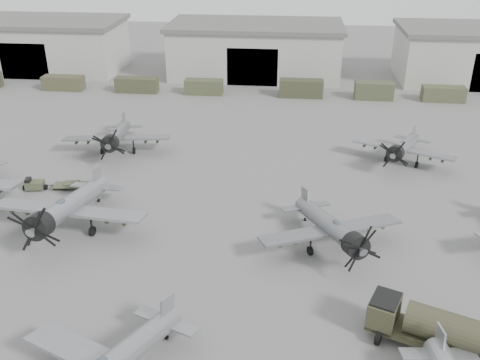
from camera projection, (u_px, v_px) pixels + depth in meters
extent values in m
plane|color=slate|center=(190.00, 311.00, 37.37)|extent=(220.00, 220.00, 0.00)
cube|color=#ADACA2|center=(41.00, 46.00, 94.17)|extent=(28.00, 14.00, 8.00)
cube|color=#5A5A55|center=(37.00, 21.00, 92.23)|extent=(29.00, 14.80, 0.70)
cube|color=black|center=(24.00, 61.00, 88.56)|extent=(8.12, 0.40, 6.00)
cube|color=#ADACA2|center=(255.00, 51.00, 90.80)|extent=(28.00, 14.00, 8.00)
cube|color=#5A5A55|center=(256.00, 25.00, 88.86)|extent=(29.00, 14.80, 0.70)
cube|color=black|center=(252.00, 67.00, 85.19)|extent=(8.12, 0.40, 6.00)
cube|color=#42412B|center=(63.00, 83.00, 84.02)|extent=(6.37, 2.20, 2.18)
cube|color=#3A3B27|center=(137.00, 85.00, 82.95)|extent=(6.51, 2.20, 2.25)
cube|color=#41452D|center=(204.00, 87.00, 82.03)|extent=(5.80, 2.20, 2.22)
cube|color=#373825|center=(301.00, 88.00, 80.62)|extent=(6.55, 2.20, 2.63)
cube|color=#3F452D|center=(374.00, 91.00, 79.67)|extent=(5.66, 2.20, 2.58)
cube|color=#43472E|center=(443.00, 94.00, 78.86)|extent=(6.18, 2.20, 2.19)
cylinder|color=gray|center=(120.00, 358.00, 30.52)|extent=(5.44, 10.13, 3.06)
cube|color=gray|center=(167.00, 309.00, 34.06)|extent=(0.75, 1.55, 1.96)
cylinder|color=black|center=(167.00, 338.00, 34.80)|extent=(0.23, 0.33, 0.31)
cube|color=#9C9FA4|center=(440.00, 341.00, 31.50)|extent=(0.27, 1.63, 1.95)
cylinder|color=gray|center=(72.00, 204.00, 46.26)|extent=(2.80, 11.61, 3.39)
cylinder|color=black|center=(39.00, 226.00, 41.43)|extent=(2.23, 1.92, 2.26)
cube|color=gray|center=(69.00, 210.00, 45.81)|extent=(13.73, 3.78, 0.61)
cube|color=gray|center=(97.00, 177.00, 50.65)|extent=(0.32, 1.81, 2.17)
ellipsoid|color=#3F4C54|center=(60.00, 203.00, 44.30)|extent=(0.78, 1.36, 0.61)
cylinder|color=black|center=(49.00, 226.00, 46.76)|extent=(0.39, 0.89, 0.87)
cylinder|color=black|center=(92.00, 231.00, 46.02)|extent=(0.39, 0.89, 0.87)
cylinder|color=black|center=(99.00, 200.00, 51.44)|extent=(0.17, 0.36, 0.35)
cylinder|color=gray|center=(328.00, 224.00, 43.80)|extent=(5.42, 9.91, 3.00)
cylinder|color=black|center=(356.00, 246.00, 39.63)|extent=(2.28, 2.13, 2.00)
cube|color=gray|center=(331.00, 230.00, 43.41)|extent=(11.85, 6.77, 0.54)
cube|color=gray|center=(305.00, 197.00, 47.57)|extent=(0.75, 1.51, 1.92)
ellipsoid|color=#3F4C54|center=(337.00, 224.00, 42.10)|extent=(0.99, 1.29, 0.54)
cylinder|color=black|center=(310.00, 251.00, 43.43)|extent=(0.56, 0.81, 0.77)
cylinder|color=black|center=(350.00, 243.00, 44.44)|extent=(0.56, 0.81, 0.77)
cylinder|color=black|center=(305.00, 219.00, 48.28)|extent=(0.23, 0.33, 0.31)
cylinder|color=gray|center=(118.00, 134.00, 61.65)|extent=(2.81, 10.29, 3.00)
cylinder|color=black|center=(110.00, 143.00, 57.30)|extent=(2.01, 1.75, 2.00)
cube|color=gray|center=(117.00, 138.00, 61.25)|extent=(12.19, 3.73, 0.54)
cube|color=gray|center=(124.00, 119.00, 65.63)|extent=(0.33, 1.60, 1.92)
ellipsoid|color=#3F4C54|center=(115.00, 132.00, 59.89)|extent=(0.73, 1.22, 0.54)
cylinder|color=black|center=(102.00, 151.00, 61.70)|extent=(0.37, 0.80, 0.77)
cylinder|color=black|center=(134.00, 151.00, 61.82)|extent=(0.37, 0.80, 0.77)
cylinder|color=black|center=(125.00, 136.00, 66.32)|extent=(0.16, 0.32, 0.31)
cylinder|color=gray|center=(405.00, 146.00, 58.98)|extent=(5.07, 9.16, 2.78)
cylinder|color=black|center=(395.00, 153.00, 55.44)|extent=(2.12, 1.97, 1.85)
cube|color=gray|center=(403.00, 149.00, 58.67)|extent=(10.96, 6.33, 0.50)
cube|color=gray|center=(414.00, 132.00, 62.17)|extent=(0.70, 1.40, 1.78)
ellipsoid|color=#3F4C54|center=(402.00, 143.00, 57.52)|extent=(0.92, 1.19, 0.50)
cylinder|color=black|center=(386.00, 158.00, 59.91)|extent=(0.52, 0.75, 0.71)
cylinder|color=black|center=(417.00, 165.00, 58.41)|extent=(0.52, 0.75, 0.71)
cylinder|color=black|center=(411.00, 149.00, 62.84)|extent=(0.21, 0.30, 0.28)
cube|color=#3A3926|center=(428.00, 336.00, 33.96)|extent=(7.99, 5.25, 0.27)
cube|color=#3A3926|center=(384.00, 311.00, 34.82)|extent=(2.57, 2.98, 1.85)
cylinder|color=#3A3926|center=(447.00, 328.00, 33.06)|extent=(5.41, 3.84, 2.07)
cube|color=black|center=(386.00, 299.00, 34.39)|extent=(2.35, 2.64, 0.16)
cylinder|color=black|center=(378.00, 337.00, 34.33)|extent=(0.68, 1.03, 0.98)
cylinder|color=black|center=(473.00, 342.00, 33.98)|extent=(0.68, 1.03, 0.98)
cube|color=#40482F|center=(35.00, 185.00, 53.59)|extent=(1.91, 1.33, 0.78)
cube|color=black|center=(28.00, 181.00, 53.34)|extent=(0.62, 0.95, 0.49)
cylinder|color=black|center=(35.00, 187.00, 53.72)|extent=(1.24, 0.72, 0.55)
cylinder|color=black|center=(48.00, 185.00, 53.69)|extent=(1.17, 0.26, 0.08)
cube|color=#40482F|center=(72.00, 185.00, 53.81)|extent=(3.89, 1.92, 0.18)
cylinder|color=black|center=(73.00, 187.00, 53.91)|extent=(1.52, 0.65, 0.43)
cylinder|color=#40482F|center=(72.00, 183.00, 53.72)|extent=(1.40, 0.52, 0.31)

